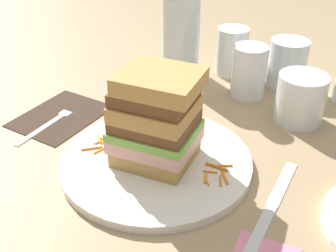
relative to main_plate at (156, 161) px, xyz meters
The scene contains 26 objects.
ground_plane 0.02m from the main_plate, 91.15° to the left, with size 3.00×3.00×0.00m, color #9E8460.
main_plate is the anchor object (origin of this frame).
sandwich 0.07m from the main_plate, 33.69° to the left, with size 0.13×0.12×0.14m.
carrot_shred_0 0.07m from the main_plate, 162.83° to the right, with size 0.00×0.00×0.02m, color orange.
carrot_shred_1 0.10m from the main_plate, behind, with size 0.00×0.00×0.02m, color orange.
carrot_shred_2 0.08m from the main_plate, 163.32° to the right, with size 0.00×0.00×0.03m, color orange.
carrot_shred_3 0.10m from the main_plate, 157.41° to the right, with size 0.00×0.00×0.03m, color orange.
carrot_shred_4 0.09m from the main_plate, 157.65° to the right, with size 0.00×0.00×0.03m, color orange.
carrot_shred_5 0.10m from the main_plate, behind, with size 0.00×0.00×0.03m, color orange.
carrot_shred_6 0.09m from the main_plate, behind, with size 0.00×0.00×0.02m, color orange.
carrot_shred_7 0.08m from the main_plate, behind, with size 0.00×0.00×0.03m, color orange.
carrot_shred_8 0.10m from the main_plate, 23.74° to the left, with size 0.00×0.00×0.02m, color orange.
carrot_shred_9 0.08m from the main_plate, 12.03° to the left, with size 0.00×0.00×0.02m, color orange.
carrot_shred_10 0.09m from the main_plate, ahead, with size 0.00×0.00×0.02m, color orange.
carrot_shred_11 0.09m from the main_plate, 19.71° to the left, with size 0.00×0.00×0.03m, color orange.
carrot_shred_12 0.09m from the main_plate, ahead, with size 0.00×0.00×0.02m, color orange.
carrot_shred_13 0.11m from the main_plate, 10.96° to the left, with size 0.00×0.00×0.03m, color orange.
carrot_shred_14 0.10m from the main_plate, ahead, with size 0.00×0.00×0.02m, color orange.
napkin_dark 0.22m from the main_plate, behind, with size 0.12×0.16×0.00m, color #38281E.
fork 0.22m from the main_plate, behind, with size 0.03×0.17×0.00m.
knife 0.18m from the main_plate, ahead, with size 0.04×0.20×0.00m.
juice_glass 0.28m from the main_plate, 63.72° to the left, with size 0.08×0.08×0.08m.
water_bottle 0.35m from the main_plate, 117.93° to the left, with size 0.08×0.08×0.25m.
empty_tumbler_1 0.36m from the main_plate, 100.56° to the left, with size 0.06×0.06×0.10m, color silver.
empty_tumbler_2 0.28m from the main_plate, 88.38° to the left, with size 0.06×0.06×0.10m, color silver.
empty_tumbler_3 0.37m from the main_plate, 82.04° to the left, with size 0.07×0.07×0.09m, color silver.
Camera 1 is at (0.31, -0.42, 0.39)m, focal length 46.07 mm.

